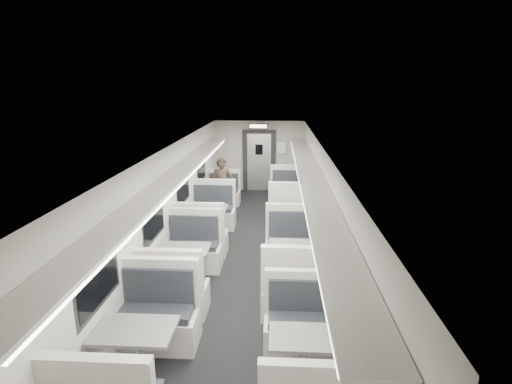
# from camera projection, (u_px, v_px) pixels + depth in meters

# --- Properties ---
(room) EXTENTS (3.24, 12.24, 2.64)m
(room) POSITION_uv_depth(u_px,v_px,m) (244.00, 209.00, 7.83)
(room) COLOR black
(room) RESTS_ON ground
(booth_left_a) EXTENTS (0.99, 2.00, 1.07)m
(booth_left_a) POSITION_uv_depth(u_px,v_px,m) (220.00, 200.00, 11.50)
(booth_left_a) COLOR #B6B2AB
(booth_left_a) RESTS_ON room
(booth_left_b) EXTENTS (1.13, 2.29, 1.22)m
(booth_left_b) POSITION_uv_depth(u_px,v_px,m) (207.00, 223.00, 9.40)
(booth_left_b) COLOR #B6B2AB
(booth_left_b) RESTS_ON room
(booth_left_c) EXTENTS (1.09, 2.22, 1.19)m
(booth_left_c) POSITION_uv_depth(u_px,v_px,m) (184.00, 267.00, 7.15)
(booth_left_c) COLOR #B6B2AB
(booth_left_c) RESTS_ON room
(booth_left_d) EXTENTS (1.12, 2.28, 1.22)m
(booth_left_d) POSITION_uv_depth(u_px,v_px,m) (137.00, 357.00, 4.78)
(booth_left_d) COLOR #B6B2AB
(booth_left_d) RESTS_ON room
(booth_right_a) EXTENTS (1.16, 2.34, 1.25)m
(booth_right_a) POSITION_uv_depth(u_px,v_px,m) (290.00, 202.00, 11.03)
(booth_right_a) COLOR #B6B2AB
(booth_right_a) RESTS_ON room
(booth_right_b) EXTENTS (1.04, 2.11, 1.13)m
(booth_right_b) POSITION_uv_depth(u_px,v_px,m) (292.00, 225.00, 9.38)
(booth_right_b) COLOR #B6B2AB
(booth_right_b) RESTS_ON room
(booth_right_c) EXTENTS (1.16, 2.36, 1.26)m
(booth_right_c) POSITION_uv_depth(u_px,v_px,m) (296.00, 266.00, 7.14)
(booth_right_c) COLOR #B6B2AB
(booth_right_c) RESTS_ON room
(booth_right_d) EXTENTS (1.01, 2.06, 1.10)m
(booth_right_d) POSITION_uv_depth(u_px,v_px,m) (304.00, 362.00, 4.76)
(booth_right_d) COLOR #B6B2AB
(booth_right_d) RESTS_ON room
(passenger) EXTENTS (0.66, 0.46, 1.71)m
(passenger) POSITION_uv_depth(u_px,v_px,m) (222.00, 188.00, 10.86)
(passenger) COLOR black
(passenger) RESTS_ON room
(window_a) EXTENTS (0.02, 1.18, 0.84)m
(window_a) POSITION_uv_depth(u_px,v_px,m) (202.00, 167.00, 11.15)
(window_a) COLOR black
(window_a) RESTS_ON room
(window_b) EXTENTS (0.02, 1.18, 0.84)m
(window_b) POSITION_uv_depth(u_px,v_px,m) (183.00, 186.00, 9.03)
(window_b) COLOR black
(window_b) RESTS_ON room
(window_c) EXTENTS (0.02, 1.18, 0.84)m
(window_c) POSITION_uv_depth(u_px,v_px,m) (154.00, 217.00, 6.91)
(window_c) COLOR black
(window_c) RESTS_ON room
(window_d) EXTENTS (0.02, 1.18, 0.84)m
(window_d) POSITION_uv_depth(u_px,v_px,m) (98.00, 276.00, 4.79)
(window_d) COLOR black
(window_d) RESTS_ON room
(luggage_rack_left) EXTENTS (0.46, 10.40, 0.09)m
(luggage_rack_left) POSITION_uv_depth(u_px,v_px,m) (176.00, 176.00, 7.42)
(luggage_rack_left) COLOR #B6B2AB
(luggage_rack_left) RESTS_ON room
(luggage_rack_right) EXTENTS (0.46, 10.40, 0.09)m
(luggage_rack_right) POSITION_uv_depth(u_px,v_px,m) (310.00, 178.00, 7.29)
(luggage_rack_right) COLOR #B6B2AB
(luggage_rack_right) RESTS_ON room
(vestibule_door) EXTENTS (1.10, 0.13, 2.10)m
(vestibule_door) POSITION_uv_depth(u_px,v_px,m) (259.00, 161.00, 13.59)
(vestibule_door) COLOR black
(vestibule_door) RESTS_ON room
(exit_sign) EXTENTS (0.62, 0.12, 0.16)m
(exit_sign) POSITION_uv_depth(u_px,v_px,m) (258.00, 126.00, 12.80)
(exit_sign) COLOR black
(exit_sign) RESTS_ON room
(wall_notice) EXTENTS (0.32, 0.02, 0.40)m
(wall_notice) POSITION_uv_depth(u_px,v_px,m) (281.00, 148.00, 13.42)
(wall_notice) COLOR white
(wall_notice) RESTS_ON room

